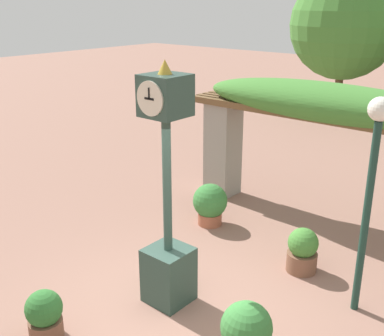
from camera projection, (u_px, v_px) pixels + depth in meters
ground_plane at (179, 317)px, 6.43m from camera, size 60.00×60.00×0.00m
pedestal_clock at (168, 213)px, 6.36m from camera, size 0.57×0.57×3.34m
pergola at (323, 120)px, 8.55m from camera, size 5.59×1.20×2.65m
potted_plant_near_left at (210, 203)px, 8.95m from camera, size 0.65×0.65×0.80m
potted_plant_near_right at (302, 250)px, 7.41m from camera, size 0.47×0.47×0.72m
potted_plant_far_left at (246, 333)px, 5.47m from camera, size 0.60×0.60×0.80m
potted_plant_far_right at (44, 315)px, 5.94m from camera, size 0.46×0.46×0.66m
lamp_post at (373, 167)px, 5.93m from camera, size 0.30×0.30×2.93m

